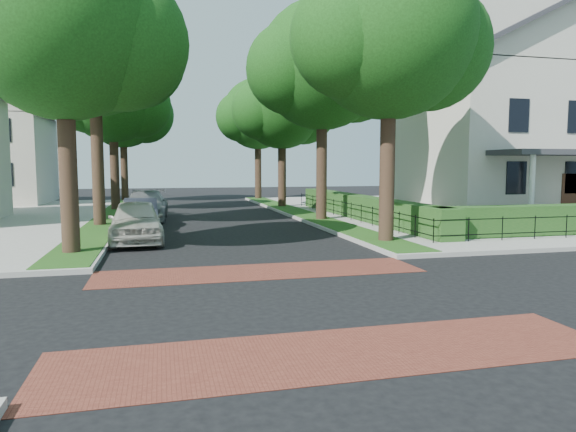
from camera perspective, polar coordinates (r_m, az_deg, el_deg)
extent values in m
plane|color=black|center=(11.30, 0.06, -9.44)|extent=(120.00, 120.00, 0.00)
cube|color=gray|center=(37.06, 22.83, 0.72)|extent=(30.00, 30.00, 0.15)
cube|color=maroon|center=(14.34, -3.04, -6.19)|extent=(9.00, 2.20, 0.01)
cube|color=maroon|center=(8.37, 5.54, -14.87)|extent=(9.00, 2.20, 0.01)
cube|color=#244B15|center=(30.88, 1.24, 0.43)|extent=(1.60, 29.80, 0.02)
cube|color=#244B15|center=(29.95, -19.14, -0.04)|extent=(1.60, 29.80, 0.02)
cylinder|color=black|center=(19.40, 11.02, 8.13)|extent=(0.56, 0.56, 7.35)
sphere|color=#14360E|center=(19.96, 11.24, 19.34)|extent=(6.20, 6.20, 6.20)
sphere|color=#14360E|center=(20.88, 15.29, 17.50)|extent=(4.65, 4.65, 4.65)
sphere|color=#14360E|center=(19.13, 7.03, 19.09)|extent=(4.34, 4.34, 4.34)
sphere|color=#14360E|center=(21.50, 9.66, 19.73)|extent=(4.03, 4.03, 4.03)
cylinder|color=black|center=(26.87, 3.77, 7.85)|extent=(0.56, 0.56, 7.70)
sphere|color=#14360E|center=(27.34, 3.82, 16.41)|extent=(6.60, 6.60, 6.60)
sphere|color=#14360E|center=(28.14, 7.28, 15.24)|extent=(4.95, 4.95, 4.95)
sphere|color=#14360E|center=(26.65, 0.44, 16.05)|extent=(4.62, 4.62, 4.62)
sphere|color=#14360E|center=(29.01, 2.99, 16.78)|extent=(4.29, 4.29, 4.29)
cylinder|color=black|center=(35.54, -0.67, 6.46)|extent=(0.56, 0.56, 6.65)
sphere|color=#14360E|center=(35.76, -0.68, 12.10)|extent=(5.80, 5.80, 5.80)
sphere|color=#14360E|center=(36.41, 1.71, 11.35)|extent=(4.35, 4.35, 4.35)
sphere|color=#14360E|center=(35.23, -2.94, 11.70)|extent=(4.06, 4.06, 4.06)
sphere|color=#14360E|center=(37.25, -1.05, 12.61)|extent=(3.77, 3.77, 3.77)
cylinder|color=black|center=(44.35, -3.35, 6.50)|extent=(0.56, 0.56, 7.00)
sphere|color=#14360E|center=(44.56, -3.38, 11.26)|extent=(6.00, 6.00, 6.00)
sphere|color=#14360E|center=(45.15, -1.35, 10.68)|extent=(4.50, 4.50, 4.50)
sphere|color=#14360E|center=(44.09, -5.28, 10.92)|extent=(4.20, 4.20, 4.20)
sphere|color=#14360E|center=(46.10, -3.60, 11.69)|extent=(3.90, 3.90, 3.90)
cylinder|color=black|center=(17.84, -23.34, 7.45)|extent=(0.56, 0.56, 7.00)
sphere|color=#14360E|center=(18.36, -23.81, 19.05)|extent=(6.00, 6.00, 6.00)
sphere|color=#14360E|center=(18.38, -18.26, 17.95)|extent=(4.50, 4.50, 4.50)
sphere|color=#14360E|center=(18.40, -28.72, 17.86)|extent=(4.20, 4.20, 4.20)
sphere|color=#14360E|center=(19.91, -22.79, 19.47)|extent=(3.90, 3.90, 3.90)
cylinder|color=black|center=(25.78, -20.47, 8.00)|extent=(0.56, 0.56, 8.05)
sphere|color=#14360E|center=(26.33, -20.80, 17.28)|extent=(6.40, 6.40, 6.40)
sphere|color=#14360E|center=(26.41, -16.74, 16.49)|extent=(4.80, 4.80, 4.80)
sphere|color=#14360E|center=(26.30, -24.44, 16.50)|extent=(4.48, 4.48, 4.48)
sphere|color=#14360E|center=(27.98, -20.22, 17.63)|extent=(4.16, 4.16, 4.16)
cylinder|color=black|center=(34.71, -18.75, 6.36)|extent=(0.56, 0.56, 6.86)
sphere|color=#14360E|center=(34.97, -18.94, 12.31)|extent=(5.60, 5.60, 5.60)
sphere|color=#14360E|center=(35.13, -16.32, 11.69)|extent=(4.20, 4.20, 4.20)
sphere|color=#14360E|center=(34.88, -21.29, 11.75)|extent=(3.92, 3.92, 3.92)
sphere|color=#14360E|center=(36.41, -18.61, 12.83)|extent=(3.64, 3.64, 3.64)
cylinder|color=black|center=(43.69, -17.77, 6.35)|extent=(0.56, 0.56, 7.14)
sphere|color=#14360E|center=(43.92, -17.92, 11.28)|extent=(6.20, 6.20, 6.20)
sphere|color=#14360E|center=(44.10, -15.63, 10.79)|extent=(4.65, 4.65, 4.65)
sphere|color=#14360E|center=(43.82, -19.98, 10.83)|extent=(4.34, 4.34, 4.34)
sphere|color=#14360E|center=(45.51, -17.67, 11.71)|extent=(4.03, 4.03, 4.03)
cube|color=#164017|center=(27.68, 8.07, 1.01)|extent=(1.00, 18.00, 1.20)
cube|color=beige|center=(33.37, 23.41, 7.22)|extent=(12.00, 10.00, 8.00)
cylinder|color=white|center=(25.15, 25.46, 2.92)|extent=(0.24, 0.24, 3.00)
cube|color=maroon|center=(42.59, -28.29, 12.40)|extent=(0.80, 0.80, 3.64)
imported|color=beige|center=(20.48, -16.53, -0.55)|extent=(2.15, 4.91, 1.65)
imported|color=black|center=(25.21, -16.04, 0.30)|extent=(1.66, 4.32, 1.41)
imported|color=slate|center=(28.85, -15.53, 1.14)|extent=(2.50, 5.60, 1.60)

